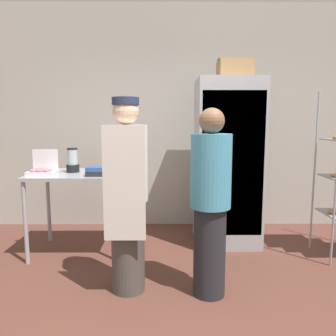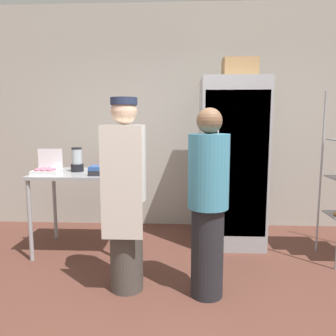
{
  "view_description": "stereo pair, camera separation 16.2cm",
  "coord_description": "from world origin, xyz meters",
  "views": [
    {
      "loc": [
        -0.18,
        -2.27,
        1.47
      ],
      "look_at": [
        -0.16,
        0.78,
        1.05
      ],
      "focal_mm": 35.0,
      "sensor_mm": 36.0,
      "label": 1
    },
    {
      "loc": [
        -0.02,
        -2.27,
        1.47
      ],
      "look_at": [
        -0.16,
        0.78,
        1.05
      ],
      "focal_mm": 35.0,
      "sensor_mm": 36.0,
      "label": 2
    }
  ],
  "objects": [
    {
      "name": "ground_plane",
      "position": [
        0.0,
        0.0,
        0.0
      ],
      "size": [
        14.0,
        14.0,
        0.0
      ],
      "primitive_type": "plane",
      "color": "brown"
    },
    {
      "name": "back_wall",
      "position": [
        0.0,
        2.42,
        1.54
      ],
      "size": [
        6.4,
        0.12,
        3.07
      ],
      "primitive_type": "cube",
      "color": "#ADA89E",
      "rests_on": "ground_plane"
    },
    {
      "name": "refrigerator",
      "position": [
        0.56,
        1.67,
        0.99
      ],
      "size": [
        0.76,
        0.74,
        1.98
      ],
      "color": "#9EA0A5",
      "rests_on": "ground_plane"
    },
    {
      "name": "prep_counter",
      "position": [
        -1.14,
        1.36,
        0.81
      ],
      "size": [
        1.08,
        0.76,
        0.92
      ],
      "color": "#9EA0A5",
      "rests_on": "ground_plane"
    },
    {
      "name": "donut_box",
      "position": [
        -1.49,
        1.16,
        0.96
      ],
      "size": [
        0.28,
        0.23,
        0.27
      ],
      "color": "white",
      "rests_on": "prep_counter"
    },
    {
      "name": "blender_pitcher",
      "position": [
        -1.24,
        1.4,
        1.04
      ],
      "size": [
        0.14,
        0.14,
        0.28
      ],
      "color": "black",
      "rests_on": "prep_counter"
    },
    {
      "name": "binder_stack",
      "position": [
        -0.87,
        1.17,
        0.96
      ],
      "size": [
        0.31,
        0.21,
        0.1
      ],
      "color": "#232328",
      "rests_on": "prep_counter"
    },
    {
      "name": "cardboard_storage_box",
      "position": [
        0.64,
        1.74,
        2.1
      ],
      "size": [
        0.4,
        0.35,
        0.25
      ],
      "color": "#A87F51",
      "rests_on": "refrigerator"
    },
    {
      "name": "person_baker",
      "position": [
        -0.51,
        0.46,
        0.87
      ],
      "size": [
        0.36,
        0.37,
        1.68
      ],
      "color": "#47423D",
      "rests_on": "ground_plane"
    },
    {
      "name": "person_customer",
      "position": [
        0.19,
        0.39,
        0.81
      ],
      "size": [
        0.34,
        0.34,
        1.59
      ],
      "color": "#232328",
      "rests_on": "ground_plane"
    }
  ]
}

